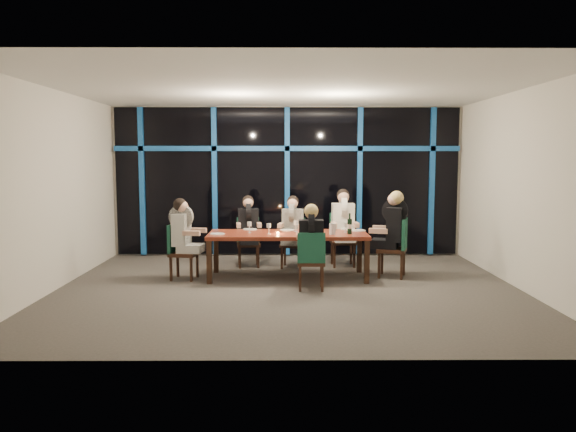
{
  "coord_description": "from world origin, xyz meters",
  "views": [
    {
      "loc": [
        -0.06,
        -8.33,
        1.99
      ],
      "look_at": [
        0.0,
        0.6,
        1.05
      ],
      "focal_mm": 35.0,
      "sensor_mm": 36.0,
      "label": 1
    }
  ],
  "objects_px": {
    "diner_far_left": "(248,220)",
    "diner_near_mid": "(311,234)",
    "chair_far_left": "(248,239)",
    "chair_end_right": "(397,245)",
    "chair_far_mid": "(293,240)",
    "dining_table": "(288,237)",
    "water_pitcher": "(332,229)",
    "chair_near_mid": "(311,258)",
    "diner_end_left": "(183,227)",
    "chair_end_left": "(179,248)",
    "diner_far_right": "(343,216)",
    "wine_bottle": "(350,226)",
    "chair_far_right": "(342,236)",
    "diner_end_right": "(393,221)",
    "diner_far_mid": "(292,221)"
  },
  "relations": [
    {
      "from": "diner_far_left",
      "to": "diner_near_mid",
      "type": "height_order",
      "value": "same"
    },
    {
      "from": "chair_far_left",
      "to": "chair_end_right",
      "type": "height_order",
      "value": "chair_end_right"
    },
    {
      "from": "chair_far_mid",
      "to": "diner_far_left",
      "type": "bearing_deg",
      "value": -171.48
    },
    {
      "from": "dining_table",
      "to": "water_pitcher",
      "type": "relative_size",
      "value": 14.5
    },
    {
      "from": "chair_near_mid",
      "to": "diner_end_left",
      "type": "height_order",
      "value": "diner_end_left"
    },
    {
      "from": "diner_far_left",
      "to": "diner_end_left",
      "type": "bearing_deg",
      "value": -139.43
    },
    {
      "from": "dining_table",
      "to": "chair_end_left",
      "type": "height_order",
      "value": "chair_end_left"
    },
    {
      "from": "chair_far_mid",
      "to": "chair_end_right",
      "type": "height_order",
      "value": "chair_end_right"
    },
    {
      "from": "diner_far_right",
      "to": "chair_end_right",
      "type": "bearing_deg",
      "value": -52.63
    },
    {
      "from": "wine_bottle",
      "to": "chair_far_right",
      "type": "bearing_deg",
      "value": 89.37
    },
    {
      "from": "chair_far_right",
      "to": "diner_end_left",
      "type": "height_order",
      "value": "diner_end_left"
    },
    {
      "from": "chair_far_left",
      "to": "chair_far_right",
      "type": "relative_size",
      "value": 0.92
    },
    {
      "from": "diner_end_left",
      "to": "diner_near_mid",
      "type": "bearing_deg",
      "value": -101.36
    },
    {
      "from": "diner_end_left",
      "to": "water_pitcher",
      "type": "relative_size",
      "value": 4.93
    },
    {
      "from": "diner_far_right",
      "to": "wine_bottle",
      "type": "distance_m",
      "value": 1.14
    },
    {
      "from": "chair_far_right",
      "to": "chair_end_left",
      "type": "xyz_separation_m",
      "value": [
        -2.79,
        -1.17,
        -0.03
      ]
    },
    {
      "from": "water_pitcher",
      "to": "diner_end_left",
      "type": "bearing_deg",
      "value": -175.57
    },
    {
      "from": "dining_table",
      "to": "wine_bottle",
      "type": "distance_m",
      "value": 1.03
    },
    {
      "from": "dining_table",
      "to": "diner_end_right",
      "type": "relative_size",
      "value": 2.72
    },
    {
      "from": "chair_near_mid",
      "to": "wine_bottle",
      "type": "relative_size",
      "value": 2.63
    },
    {
      "from": "chair_end_right",
      "to": "diner_far_right",
      "type": "bearing_deg",
      "value": -122.81
    },
    {
      "from": "chair_far_right",
      "to": "wine_bottle",
      "type": "relative_size",
      "value": 2.85
    },
    {
      "from": "chair_near_mid",
      "to": "diner_far_right",
      "type": "bearing_deg",
      "value": -108.57
    },
    {
      "from": "chair_far_right",
      "to": "diner_end_left",
      "type": "bearing_deg",
      "value": -158.67
    },
    {
      "from": "wine_bottle",
      "to": "chair_near_mid",
      "type": "bearing_deg",
      "value": -131.14
    },
    {
      "from": "chair_far_mid",
      "to": "diner_end_left",
      "type": "height_order",
      "value": "diner_end_left"
    },
    {
      "from": "chair_end_right",
      "to": "chair_far_mid",
      "type": "bearing_deg",
      "value": -100.41
    },
    {
      "from": "chair_end_right",
      "to": "wine_bottle",
      "type": "distance_m",
      "value": 0.89
    },
    {
      "from": "diner_far_left",
      "to": "diner_near_mid",
      "type": "xyz_separation_m",
      "value": [
        1.05,
        -1.78,
        -0.0
      ]
    },
    {
      "from": "chair_far_left",
      "to": "chair_far_right",
      "type": "distance_m",
      "value": 1.73
    },
    {
      "from": "diner_far_left",
      "to": "wine_bottle",
      "type": "height_order",
      "value": "diner_far_left"
    },
    {
      "from": "diner_near_mid",
      "to": "wine_bottle",
      "type": "distance_m",
      "value": 0.94
    },
    {
      "from": "chair_far_mid",
      "to": "diner_end_left",
      "type": "bearing_deg",
      "value": -140.29
    },
    {
      "from": "chair_far_right",
      "to": "diner_far_right",
      "type": "bearing_deg",
      "value": -90.0
    },
    {
      "from": "chair_far_left",
      "to": "wine_bottle",
      "type": "height_order",
      "value": "wine_bottle"
    },
    {
      "from": "chair_far_left",
      "to": "chair_far_mid",
      "type": "relative_size",
      "value": 1.0
    },
    {
      "from": "dining_table",
      "to": "diner_near_mid",
      "type": "bearing_deg",
      "value": -67.27
    },
    {
      "from": "dining_table",
      "to": "diner_far_left",
      "type": "bearing_deg",
      "value": 126.5
    },
    {
      "from": "diner_near_mid",
      "to": "diner_far_right",
      "type": "bearing_deg",
      "value": -109.28
    },
    {
      "from": "dining_table",
      "to": "diner_far_mid",
      "type": "bearing_deg",
      "value": 84.27
    },
    {
      "from": "diner_near_mid",
      "to": "chair_end_right",
      "type": "bearing_deg",
      "value": -148.95
    },
    {
      "from": "dining_table",
      "to": "chair_far_mid",
      "type": "relative_size",
      "value": 2.93
    },
    {
      "from": "chair_far_mid",
      "to": "chair_near_mid",
      "type": "xyz_separation_m",
      "value": [
        0.24,
        -1.84,
        -0.0
      ]
    },
    {
      "from": "chair_near_mid",
      "to": "water_pitcher",
      "type": "distance_m",
      "value": 0.86
    },
    {
      "from": "diner_end_left",
      "to": "chair_far_right",
      "type": "bearing_deg",
      "value": -58.47
    },
    {
      "from": "chair_far_mid",
      "to": "diner_near_mid",
      "type": "bearing_deg",
      "value": -72.57
    },
    {
      "from": "diner_end_right",
      "to": "diner_end_left",
      "type": "bearing_deg",
      "value": -69.75
    },
    {
      "from": "chair_far_right",
      "to": "diner_far_mid",
      "type": "xyz_separation_m",
      "value": [
        -0.92,
        -0.21,
        0.31
      ]
    },
    {
      "from": "diner_far_left",
      "to": "diner_end_right",
      "type": "relative_size",
      "value": 0.9
    },
    {
      "from": "chair_far_right",
      "to": "diner_end_right",
      "type": "distance_m",
      "value": 1.31
    }
  ]
}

